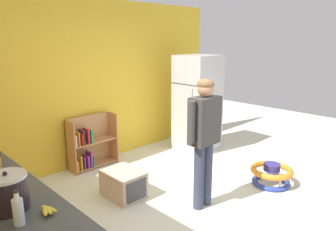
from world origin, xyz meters
TOP-DOWN VIEW (x-y plane):
  - ground_plane at (0.00, 0.00)m, footprint 12.00×12.00m
  - back_wall at (0.00, 2.33)m, footprint 5.20×0.06m
  - refrigerator at (1.60, 1.49)m, footprint 0.73×0.68m
  - bookshelf at (-0.33, 2.14)m, footprint 0.80×0.28m
  - standing_person at (0.02, 0.04)m, footprint 0.57×0.22m
  - baby_walker at (1.20, -0.28)m, footprint 0.60×0.60m
  - pet_carrier at (-0.54, 0.94)m, footprint 0.42×0.55m
  - crock_pot at (-2.23, 0.00)m, footprint 0.28×0.28m
  - banana_bunch at (-2.06, -0.24)m, footprint 0.12×0.16m
  - clear_bottle at (-2.25, -0.25)m, footprint 0.07×0.07m
  - white_cup at (-2.13, 0.42)m, footprint 0.08×0.08m

SIDE VIEW (x-z plane):
  - ground_plane at x=0.00m, z-range 0.00..0.00m
  - baby_walker at x=1.20m, z-range 0.00..0.32m
  - pet_carrier at x=-0.54m, z-range 0.00..0.36m
  - bookshelf at x=-0.33m, z-range -0.05..0.80m
  - refrigerator at x=1.60m, z-range 0.00..1.78m
  - banana_bunch at x=-2.06m, z-range 0.91..0.95m
  - white_cup at x=-2.13m, z-range 0.90..0.99m
  - standing_person at x=0.02m, z-range 0.16..1.79m
  - clear_bottle at x=-2.25m, z-range 0.88..1.12m
  - crock_pot at x=-2.23m, z-range 0.89..1.18m
  - back_wall at x=0.00m, z-range 0.00..2.70m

